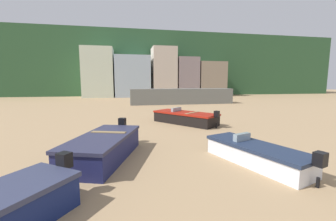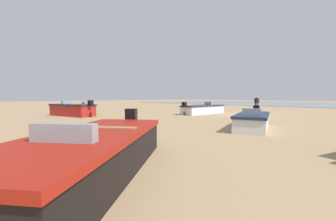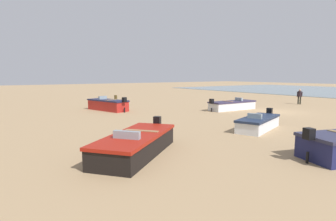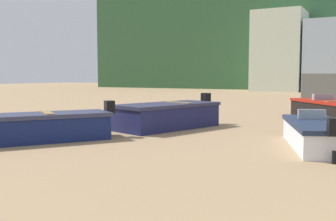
% 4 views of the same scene
% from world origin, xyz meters
% --- Properties ---
extents(headland_hill, '(90.00, 32.00, 14.73)m').
position_xyz_m(headland_hill, '(0.00, 66.00, 7.37)').
color(headland_hill, '#2E5633').
rests_on(headland_hill, ground).
extents(harbor_pier, '(14.33, 2.40, 2.12)m').
position_xyz_m(harbor_pier, '(-0.93, 30.00, 1.06)').
color(harbor_pier, slate).
rests_on(harbor_pier, ground).
extents(townhouse_far_left, '(5.97, 5.77, 9.90)m').
position_xyz_m(townhouse_far_left, '(-14.01, 46.88, 4.95)').
color(townhouse_far_left, silver).
rests_on(townhouse_far_left, ground).
extents(townhouse_left, '(7.11, 6.87, 8.41)m').
position_xyz_m(townhouse_left, '(-7.21, 47.44, 4.21)').
color(townhouse_left, '#A9BDCE').
rests_on(townhouse_left, ground).
extents(townhouse_centre, '(4.94, 5.11, 10.30)m').
position_xyz_m(townhouse_centre, '(-0.61, 46.56, 5.15)').
color(townhouse_centre, beige).
rests_on(townhouse_centre, ground).
extents(townhouse_right, '(4.53, 5.38, 8.30)m').
position_xyz_m(townhouse_right, '(4.41, 46.69, 4.15)').
color(townhouse_right, gray).
rests_on(townhouse_right, ground).
extents(townhouse_far_right, '(5.95, 6.79, 7.46)m').
position_xyz_m(townhouse_far_right, '(9.92, 47.40, 3.73)').
color(townhouse_far_right, gray).
rests_on(townhouse_far_right, ground).
extents(boat_white_1, '(2.55, 4.23, 1.04)m').
position_xyz_m(boat_white_1, '(-3.98, 7.60, 0.38)').
color(boat_white_1, white).
rests_on(boat_white_1, ground).
extents(boat_navy_2, '(2.96, 4.50, 1.26)m').
position_xyz_m(boat_navy_2, '(-9.49, 9.20, 0.48)').
color(boat_navy_2, '#1D2050').
rests_on(boat_navy_2, ground).
extents(boat_black_3, '(4.36, 4.87, 1.15)m').
position_xyz_m(boat_black_3, '(-4.40, 15.71, 0.43)').
color(boat_black_3, black).
rests_on(boat_black_3, ground).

